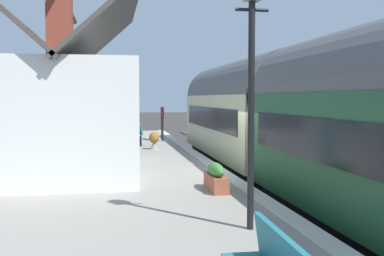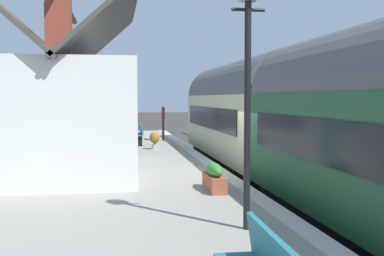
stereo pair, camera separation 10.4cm
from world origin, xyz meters
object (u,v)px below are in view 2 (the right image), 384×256
bench_platform_end (139,134)px  lamp_post_platform (248,51)px  planter_edge_near (71,143)px  planter_edge_far (67,139)px  station_building (67,113)px  planter_by_door (155,141)px  planter_bench_right (214,177)px  station_sign_board (163,115)px

bench_platform_end → lamp_post_platform: bearing=-175.7°
planter_edge_near → planter_edge_far: size_ratio=0.88×
station_building → planter_by_door: station_building is taller
planter_edge_near → planter_bench_right: (-7.80, -3.71, -0.05)m
station_building → planter_edge_far: 6.34m
lamp_post_platform → bench_platform_end: bearing=4.3°
planter_by_door → planter_bench_right: (-8.15, -0.59, -0.05)m
bench_platform_end → planter_edge_near: size_ratio=2.15×
lamp_post_platform → planter_by_door: bearing=2.3°
planter_bench_right → lamp_post_platform: lamp_post_platform is taller
planter_bench_right → planter_edge_near: bearing=25.4°
planter_edge_far → lamp_post_platform: size_ratio=0.19×
bench_platform_end → station_sign_board: 2.27m
planter_bench_right → bench_platform_end: bearing=6.4°
station_building → planter_by_door: size_ratio=8.85×
station_building → planter_bench_right: 4.60m
station_sign_board → planter_bench_right: bearing=179.4°
bench_platform_end → station_building: bearing=162.6°
station_building → planter_edge_near: 5.11m
planter_by_door → planter_edge_far: (0.91, 3.40, 0.04)m
planter_edge_near → lamp_post_platform: lamp_post_platform is taller
bench_platform_end → planter_by_door: bench_platform_end is taller
planter_edge_near → station_building: bearing=-175.8°
lamp_post_platform → station_sign_board: (14.66, -0.26, -1.50)m
planter_edge_far → bench_platform_end: bearing=-72.7°
planter_edge_near → planter_edge_far: planter_edge_far is taller
planter_edge_near → planter_bench_right: planter_edge_near is taller
planter_bench_right → lamp_post_platform: bearing=177.3°
station_building → planter_bench_right: station_building is taller
bench_platform_end → planter_edge_far: size_ratio=1.90×
station_building → station_sign_board: 9.51m
planter_bench_right → planter_by_door: bearing=4.1°
station_building → lamp_post_platform: (-5.80, -3.20, 1.08)m
planter_edge_near → station_sign_board: bearing=-44.3°
bench_platform_end → planter_bench_right: size_ratio=1.28×
bench_platform_end → planter_by_door: size_ratio=2.09×
planter_edge_near → bench_platform_end: bearing=-50.3°
lamp_post_platform → planter_edge_far: bearing=17.8°
planter_by_door → lamp_post_platform: bearing=-177.7°
planter_by_door → lamp_post_platform: (-11.09, -0.45, 2.35)m
planter_bench_right → lamp_post_platform: 3.80m
lamp_post_platform → station_sign_board: 14.74m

